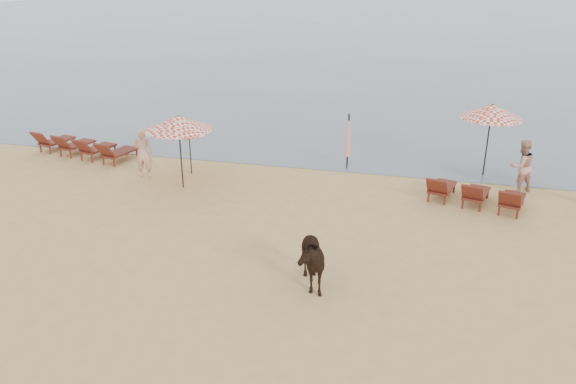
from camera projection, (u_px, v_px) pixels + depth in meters
name	position (u px, v px, depth m)	size (l,w,h in m)	color
ground	(232.00, 325.00, 11.98)	(120.00, 120.00, 0.00)	tan
sea	(407.00, 15.00, 83.91)	(160.00, 140.00, 0.06)	#51606B
lounger_cluster_left	(83.00, 146.00, 22.29)	(4.34, 2.59, 0.64)	#5B1C15
lounger_cluster_right	(475.00, 193.00, 17.73)	(3.17, 2.34, 0.62)	#5B1C15
umbrella_open_left_a	(178.00, 123.00, 18.50)	(2.24, 2.24, 2.55)	black
umbrella_open_left_b	(188.00, 126.00, 19.96)	(1.64, 1.68, 2.10)	black
umbrella_open_right	(492.00, 111.00, 19.54)	(2.18, 2.18, 2.66)	black
umbrella_closed_left	(348.00, 135.00, 20.60)	(0.26, 0.26, 2.14)	black
umbrella_closed_right	(349.00, 135.00, 21.02)	(0.24, 0.24, 1.98)	black
cow	(307.00, 258.00, 13.23)	(0.78, 1.72, 1.45)	black
beachgoer_left	(143.00, 153.00, 19.96)	(0.66, 0.44, 1.82)	tan
beachgoer_right_a	(521.00, 166.00, 18.70)	(0.88, 0.68, 1.81)	tan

